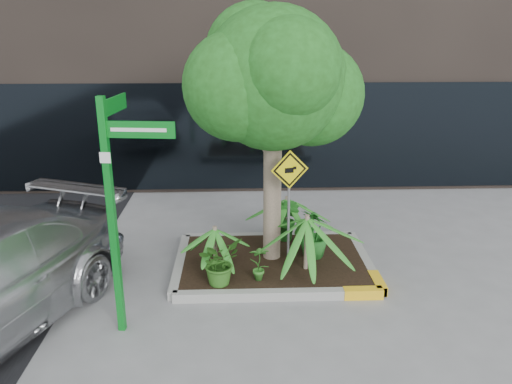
{
  "coord_description": "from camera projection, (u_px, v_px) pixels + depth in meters",
  "views": [
    {
      "loc": [
        -0.4,
        -7.48,
        3.94
      ],
      "look_at": [
        -0.1,
        0.2,
        1.4
      ],
      "focal_mm": 35.0,
      "sensor_mm": 36.0,
      "label": 1
    }
  ],
  "objects": [
    {
      "name": "ground",
      "position": [
        262.0,
        275.0,
        8.35
      ],
      "size": [
        80.0,
        80.0,
        0.0
      ],
      "primitive_type": "plane",
      "color": "gray",
      "rests_on": "ground"
    },
    {
      "name": "planter",
      "position": [
        275.0,
        262.0,
        8.58
      ],
      "size": [
        3.35,
        2.36,
        0.15
      ],
      "color": "#9E9E99",
      "rests_on": "ground"
    },
    {
      "name": "tree",
      "position": [
        273.0,
        79.0,
        7.75
      ],
      "size": [
        2.9,
        2.57,
        4.35
      ],
      "color": "gray",
      "rests_on": "ground"
    },
    {
      "name": "palm_front",
      "position": [
        307.0,
        218.0,
        7.97
      ],
      "size": [
        1.06,
        1.06,
        1.18
      ],
      "color": "gray",
      "rests_on": "ground"
    },
    {
      "name": "palm_left",
      "position": [
        215.0,
        229.0,
        8.08
      ],
      "size": [
        0.82,
        0.82,
        0.91
      ],
      "color": "gray",
      "rests_on": "ground"
    },
    {
      "name": "palm_back",
      "position": [
        287.0,
        199.0,
        9.21
      ],
      "size": [
        0.93,
        0.93,
        1.03
      ],
      "color": "gray",
      "rests_on": "ground"
    },
    {
      "name": "shrub_a",
      "position": [
        219.0,
        262.0,
        7.66
      ],
      "size": [
        0.92,
        0.92,
        0.73
      ],
      "primitive_type": "imported",
      "rotation": [
        0.0,
        0.0,
        0.9
      ],
      "color": "#2C631C",
      "rests_on": "planter"
    },
    {
      "name": "shrub_b",
      "position": [
        314.0,
        233.0,
        8.55
      ],
      "size": [
        0.68,
        0.68,
        0.86
      ],
      "primitive_type": "imported",
      "rotation": [
        0.0,
        0.0,
        2.29
      ],
      "color": "#1F6920",
      "rests_on": "planter"
    },
    {
      "name": "shrub_c",
      "position": [
        259.0,
        263.0,
        7.79
      ],
      "size": [
        0.32,
        0.32,
        0.59
      ],
      "primitive_type": "imported",
      "rotation": [
        0.0,
        0.0,
        3.16
      ],
      "color": "#307724",
      "rests_on": "planter"
    },
    {
      "name": "shrub_d",
      "position": [
        287.0,
        219.0,
        9.21
      ],
      "size": [
        0.65,
        0.65,
        0.84
      ],
      "primitive_type": "imported",
      "rotation": [
        0.0,
        0.0,
        5.63
      ],
      "color": "#1F691E",
      "rests_on": "planter"
    },
    {
      "name": "street_sign_post",
      "position": [
        116.0,
        192.0,
        6.29
      ],
      "size": [
        0.94,
        0.98,
        3.18
      ],
      "rotation": [
        0.0,
        0.0,
        -0.11
      ],
      "color": "#0B8221",
      "rests_on": "ground"
    },
    {
      "name": "cattle_sign",
      "position": [
        289.0,
        190.0,
        7.84
      ],
      "size": [
        0.6,
        0.17,
        2.0
      ],
      "rotation": [
        0.0,
        0.0,
        0.25
      ],
      "color": "slate",
      "rests_on": "ground"
    }
  ]
}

